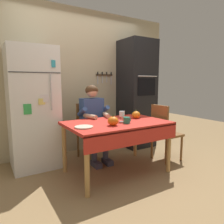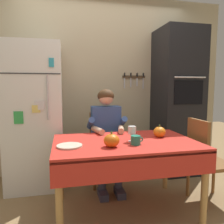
% 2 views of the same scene
% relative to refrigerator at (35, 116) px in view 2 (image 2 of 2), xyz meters
% --- Properties ---
extents(ground_plane, '(10.00, 10.00, 0.00)m').
position_rel_refrigerator_xyz_m(ground_plane, '(0.95, -0.96, -0.90)').
color(ground_plane, '#93754C').
rests_on(ground_plane, ground).
extents(back_wall_assembly, '(3.70, 0.13, 2.60)m').
position_rel_refrigerator_xyz_m(back_wall_assembly, '(1.00, 0.39, 0.40)').
color(back_wall_assembly, '#BCAD89').
rests_on(back_wall_assembly, ground).
extents(refrigerator, '(0.68, 0.71, 1.80)m').
position_rel_refrigerator_xyz_m(refrigerator, '(0.00, 0.00, 0.00)').
color(refrigerator, white).
rests_on(refrigerator, ground).
extents(wall_oven, '(0.60, 0.64, 2.10)m').
position_rel_refrigerator_xyz_m(wall_oven, '(2.00, 0.04, 0.15)').
color(wall_oven, black).
rests_on(wall_oven, ground).
extents(dining_table, '(1.40, 0.90, 0.74)m').
position_rel_refrigerator_xyz_m(dining_table, '(0.95, -0.88, -0.24)').
color(dining_table, tan).
rests_on(dining_table, ground).
extents(chair_behind_person, '(0.40, 0.40, 0.93)m').
position_rel_refrigerator_xyz_m(chair_behind_person, '(0.88, -0.09, -0.39)').
color(chair_behind_person, brown).
rests_on(chair_behind_person, ground).
extents(seated_person, '(0.47, 0.55, 1.25)m').
position_rel_refrigerator_xyz_m(seated_person, '(0.88, -0.28, -0.16)').
color(seated_person, '#38384C').
rests_on(seated_person, ground).
extents(chair_right_side, '(0.40, 0.40, 0.93)m').
position_rel_refrigerator_xyz_m(chair_right_side, '(1.85, -0.88, -0.39)').
color(chair_right_side, brown).
rests_on(chair_right_side, ground).
extents(coffee_mug, '(0.12, 0.09, 0.09)m').
position_rel_refrigerator_xyz_m(coffee_mug, '(1.01, -1.03, -0.12)').
color(coffee_mug, '#237F66').
rests_on(coffee_mug, dining_table).
extents(wine_glass, '(0.08, 0.08, 0.15)m').
position_rel_refrigerator_xyz_m(wine_glass, '(1.01, -0.91, -0.05)').
color(wine_glass, white).
rests_on(wine_glass, dining_table).
extents(pumpkin_large, '(0.14, 0.14, 0.14)m').
position_rel_refrigerator_xyz_m(pumpkin_large, '(0.77, -1.06, -0.10)').
color(pumpkin_large, orange).
rests_on(pumpkin_large, dining_table).
extents(pumpkin_medium, '(0.13, 0.13, 0.13)m').
position_rel_refrigerator_xyz_m(pumpkin_medium, '(1.35, -0.78, -0.10)').
color(pumpkin_medium, orange).
rests_on(pumpkin_medium, dining_table).
extents(serving_tray, '(0.23, 0.23, 0.02)m').
position_rel_refrigerator_xyz_m(serving_tray, '(0.40, -0.97, -0.15)').
color(serving_tray, beige).
rests_on(serving_tray, dining_table).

